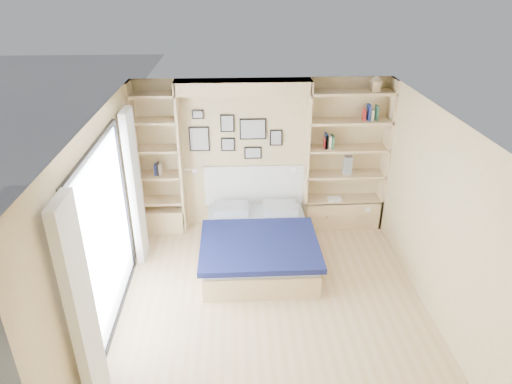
{
  "coord_description": "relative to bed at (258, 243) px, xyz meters",
  "views": [
    {
      "loc": [
        -0.44,
        -4.65,
        3.97
      ],
      "look_at": [
        -0.17,
        0.9,
        1.24
      ],
      "focal_mm": 32.0,
      "sensor_mm": 36.0,
      "label": 1
    }
  ],
  "objects": [
    {
      "name": "ground",
      "position": [
        0.12,
        -1.14,
        -0.27
      ],
      "size": [
        4.5,
        4.5,
        0.0
      ],
      "primitive_type": "plane",
      "color": "tan",
      "rests_on": "ground"
    },
    {
      "name": "room_shell",
      "position": [
        -0.26,
        0.38,
        0.81
      ],
      "size": [
        4.5,
        4.5,
        4.5
      ],
      "color": "#CDB580",
      "rests_on": "ground"
    },
    {
      "name": "bed",
      "position": [
        0.0,
        0.0,
        0.0
      ],
      "size": [
        1.67,
        2.14,
        1.07
      ],
      "color": "tan",
      "rests_on": "ground"
    },
    {
      "name": "photo_gallery",
      "position": [
        -0.33,
        1.08,
        1.33
      ],
      "size": [
        1.48,
        0.02,
        0.82
      ],
      "color": "black",
      "rests_on": "ground"
    },
    {
      "name": "reading_lamps",
      "position": [
        -0.18,
        0.86,
        0.83
      ],
      "size": [
        1.92,
        0.12,
        0.15
      ],
      "color": "silver",
      "rests_on": "ground"
    },
    {
      "name": "shelf_decor",
      "position": [
        1.2,
        0.93,
        1.4
      ],
      "size": [
        3.5,
        0.23,
        2.03
      ],
      "color": "#A51E1E",
      "rests_on": "ground"
    },
    {
      "name": "deck_chair",
      "position": [
        -2.78,
        -0.93,
        0.13
      ],
      "size": [
        0.72,
        0.94,
        0.84
      ],
      "rotation": [
        0.0,
        0.0,
        0.29
      ],
      "color": "tan",
      "rests_on": "ground"
    }
  ]
}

